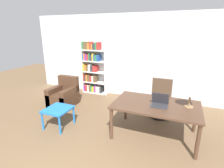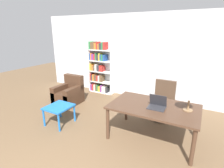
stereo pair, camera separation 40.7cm
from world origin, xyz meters
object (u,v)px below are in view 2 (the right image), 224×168
Objects in this scene: table_lamp at (190,93)px; armchair at (69,95)px; side_table_blue at (59,109)px; office_chair at (163,102)px; laptop at (157,105)px; desk at (154,109)px; bookshelf at (99,68)px.

table_lamp reaches higher than armchair.
armchair reaches higher than side_table_blue.
office_chair is at bearing 35.96° from side_table_blue.
table_lamp is 1.30m from office_chair.
office_chair is at bearing 95.31° from laptop.
desk is 5.20× the size of laptop.
table_lamp is (0.62, 0.11, 0.42)m from desk.
armchair is (-0.66, 1.07, -0.11)m from side_table_blue.
laptop is 0.76× the size of table_lamp.
bookshelf is at bearing 98.94° from side_table_blue.
desk is at bearing 12.93° from side_table_blue.
bookshelf is at bearing 149.83° from table_lamp.
laptop is 1.15m from office_chair.
bookshelf reaches higher than office_chair.
bookshelf is (-2.48, 0.89, 0.46)m from office_chair.
table_lamp is at bearing -30.17° from bookshelf.
laptop is 0.18× the size of bookshelf.
armchair is at bearing 121.74° from side_table_blue.
armchair is (-2.86, 0.63, -0.50)m from laptop.
table_lamp is 2.89m from side_table_blue.
office_chair is 2.67m from bookshelf.
side_table_blue is (-2.75, -0.60, -0.68)m from table_lamp.
table_lamp is at bearing 12.24° from side_table_blue.
desk is at bearing -88.33° from office_chair.
table_lamp is 0.46× the size of office_chair.
laptop is 0.64m from table_lamp.
armchair is at bearing 172.13° from table_lamp.
laptop is at bearing -84.69° from office_chair.
side_table_blue is at bearing -168.82° from laptop.
desk is 2.04× the size of armchair.
side_table_blue is at bearing -167.07° from desk.
side_table_blue is 1.26m from armchair.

